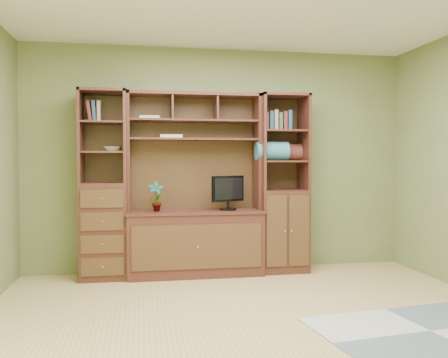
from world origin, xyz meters
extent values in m
cube|color=tan|center=(0.00, 0.00, 0.00)|extent=(4.60, 4.10, 0.04)
cube|color=olive|center=(0.00, 2.00, 1.30)|extent=(4.50, 0.04, 2.60)
cube|color=olive|center=(0.00, -2.00, 1.30)|extent=(4.50, 0.04, 2.60)
cube|color=#431F17|center=(-0.32, 1.73, 1.02)|extent=(1.54, 0.53, 2.05)
cube|color=#431F17|center=(-1.32, 1.77, 1.02)|extent=(0.50, 0.45, 2.05)
cube|color=#431F17|center=(0.70, 1.77, 1.02)|extent=(0.55, 0.45, 2.05)
cube|color=gray|center=(1.21, -0.36, 0.01)|extent=(1.77, 1.29, 0.01)
cube|color=black|center=(0.05, 1.70, 1.00)|extent=(0.48, 0.37, 0.53)
imported|color=#AF613B|center=(-0.76, 1.70, 0.89)|extent=(0.17, 0.12, 0.33)
cube|color=beige|center=(-0.58, 1.82, 1.56)|extent=(0.24, 0.18, 0.04)
imported|color=silver|center=(-1.22, 1.77, 1.41)|extent=(0.20, 0.20, 0.05)
cube|color=#2F6C7C|center=(0.56, 1.73, 1.40)|extent=(0.37, 0.21, 0.21)
cube|color=brown|center=(0.86, 1.85, 1.39)|extent=(0.36, 0.20, 0.20)
camera|label=1|loc=(-0.92, -3.54, 1.28)|focal=38.00mm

